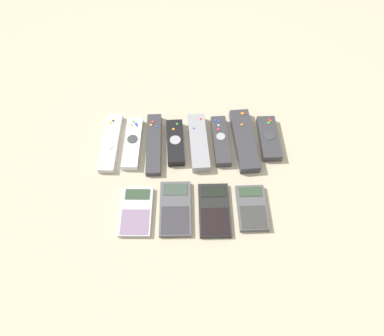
{
  "coord_description": "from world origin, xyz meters",
  "views": [
    {
      "loc": [
        -0.02,
        -0.54,
        0.9
      ],
      "look_at": [
        0.0,
        0.03,
        0.01
      ],
      "focal_mm": 35.0,
      "sensor_mm": 36.0,
      "label": 1
    }
  ],
  "objects_px": {
    "remote_2": "(154,144)",
    "remote_6": "(244,140)",
    "remote_4": "(199,142)",
    "calculator_3": "(252,208)",
    "calculator_1": "(175,208)",
    "remote_3": "(175,142)",
    "remote_1": "(133,143)",
    "remote_0": "(111,143)",
    "calculator_2": "(214,210)",
    "remote_5": "(221,141)",
    "calculator_0": "(136,211)",
    "remote_7": "(269,138)"
  },
  "relations": [
    {
      "from": "remote_0",
      "to": "remote_3",
      "type": "distance_m",
      "value": 0.19
    },
    {
      "from": "remote_3",
      "to": "calculator_0",
      "type": "height_order",
      "value": "remote_3"
    },
    {
      "from": "remote_5",
      "to": "calculator_3",
      "type": "bearing_deg",
      "value": -74.93
    },
    {
      "from": "remote_3",
      "to": "remote_1",
      "type": "bearing_deg",
      "value": 176.75
    },
    {
      "from": "calculator_0",
      "to": "calculator_1",
      "type": "relative_size",
      "value": 0.9
    },
    {
      "from": "remote_3",
      "to": "remote_4",
      "type": "bearing_deg",
      "value": -2.86
    },
    {
      "from": "remote_3",
      "to": "calculator_3",
      "type": "height_order",
      "value": "remote_3"
    },
    {
      "from": "remote_6",
      "to": "calculator_3",
      "type": "height_order",
      "value": "remote_6"
    },
    {
      "from": "remote_3",
      "to": "remote_7",
      "type": "relative_size",
      "value": 1.02
    },
    {
      "from": "remote_5",
      "to": "calculator_1",
      "type": "relative_size",
      "value": 1.08
    },
    {
      "from": "remote_4",
      "to": "calculator_3",
      "type": "height_order",
      "value": "remote_4"
    },
    {
      "from": "remote_2",
      "to": "remote_4",
      "type": "distance_m",
      "value": 0.13
    },
    {
      "from": "calculator_1",
      "to": "remote_2",
      "type": "bearing_deg",
      "value": 107.08
    },
    {
      "from": "remote_2",
      "to": "remote_6",
      "type": "xyz_separation_m",
      "value": [
        0.27,
        0.0,
        0.0
      ]
    },
    {
      "from": "remote_6",
      "to": "calculator_3",
      "type": "relative_size",
      "value": 1.67
    },
    {
      "from": "remote_5",
      "to": "remote_6",
      "type": "bearing_deg",
      "value": -2.47
    },
    {
      "from": "remote_0",
      "to": "calculator_2",
      "type": "bearing_deg",
      "value": -34.62
    },
    {
      "from": "remote_1",
      "to": "calculator_0",
      "type": "bearing_deg",
      "value": -81.6
    },
    {
      "from": "remote_0",
      "to": "calculator_3",
      "type": "xyz_separation_m",
      "value": [
        0.39,
        -0.23,
        -0.0
      ]
    },
    {
      "from": "remote_1",
      "to": "calculator_2",
      "type": "relative_size",
      "value": 1.17
    },
    {
      "from": "remote_3",
      "to": "calculator_0",
      "type": "bearing_deg",
      "value": -117.53
    },
    {
      "from": "calculator_3",
      "to": "calculator_1",
      "type": "bearing_deg",
      "value": 178.46
    },
    {
      "from": "calculator_0",
      "to": "calculator_2",
      "type": "xyz_separation_m",
      "value": [
        0.21,
        -0.0,
        -0.0
      ]
    },
    {
      "from": "calculator_3",
      "to": "remote_3",
      "type": "bearing_deg",
      "value": 132.64
    },
    {
      "from": "remote_7",
      "to": "calculator_1",
      "type": "xyz_separation_m",
      "value": [
        -0.28,
        -0.22,
        -0.01
      ]
    },
    {
      "from": "remote_1",
      "to": "remote_4",
      "type": "distance_m",
      "value": 0.2
    },
    {
      "from": "calculator_0",
      "to": "remote_4",
      "type": "bearing_deg",
      "value": 53.62
    },
    {
      "from": "remote_1",
      "to": "remote_3",
      "type": "bearing_deg",
      "value": 1.55
    },
    {
      "from": "calculator_0",
      "to": "calculator_2",
      "type": "bearing_deg",
      "value": 1.75
    },
    {
      "from": "remote_6",
      "to": "remote_7",
      "type": "distance_m",
      "value": 0.07
    },
    {
      "from": "remote_0",
      "to": "remote_6",
      "type": "bearing_deg",
      "value": 2.42
    },
    {
      "from": "remote_1",
      "to": "calculator_2",
      "type": "xyz_separation_m",
      "value": [
        0.23,
        -0.22,
        -0.0
      ]
    },
    {
      "from": "remote_1",
      "to": "calculator_1",
      "type": "xyz_separation_m",
      "value": [
        0.12,
        -0.22,
        -0.0
      ]
    },
    {
      "from": "remote_4",
      "to": "remote_0",
      "type": "bearing_deg",
      "value": 175.4
    },
    {
      "from": "calculator_0",
      "to": "calculator_3",
      "type": "distance_m",
      "value": 0.31
    },
    {
      "from": "remote_5",
      "to": "remote_0",
      "type": "bearing_deg",
      "value": 177.1
    },
    {
      "from": "remote_2",
      "to": "remote_5",
      "type": "relative_size",
      "value": 1.23
    },
    {
      "from": "remote_4",
      "to": "calculator_3",
      "type": "distance_m",
      "value": 0.26
    },
    {
      "from": "calculator_0",
      "to": "calculator_2",
      "type": "distance_m",
      "value": 0.21
    },
    {
      "from": "remote_2",
      "to": "remote_1",
      "type": "bearing_deg",
      "value": 175.83
    },
    {
      "from": "remote_2",
      "to": "remote_5",
      "type": "distance_m",
      "value": 0.2
    },
    {
      "from": "remote_2",
      "to": "calculator_2",
      "type": "bearing_deg",
      "value": -53.05
    },
    {
      "from": "calculator_3",
      "to": "remote_4",
      "type": "bearing_deg",
      "value": 121.47
    },
    {
      "from": "remote_2",
      "to": "calculator_2",
      "type": "relative_size",
      "value": 1.37
    },
    {
      "from": "remote_4",
      "to": "calculator_1",
      "type": "height_order",
      "value": "remote_4"
    },
    {
      "from": "remote_2",
      "to": "calculator_1",
      "type": "relative_size",
      "value": 1.33
    },
    {
      "from": "remote_0",
      "to": "remote_2",
      "type": "relative_size",
      "value": 0.97
    },
    {
      "from": "calculator_2",
      "to": "remote_0",
      "type": "bearing_deg",
      "value": 142.59
    },
    {
      "from": "remote_1",
      "to": "calculator_3",
      "type": "distance_m",
      "value": 0.4
    },
    {
      "from": "remote_2",
      "to": "remote_6",
      "type": "height_order",
      "value": "remote_6"
    }
  ]
}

